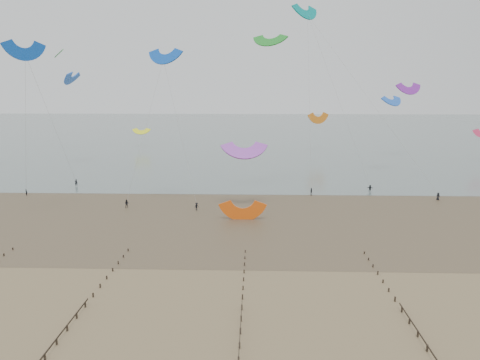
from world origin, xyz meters
The scene contains 6 objects.
ground centered at (0.00, 0.00, 0.00)m, with size 500.00×500.00×0.00m, color brown.
sea_and_shore centered at (-4.08, 34.40, 0.01)m, with size 500.00×665.00×0.03m.
kitesurfer_lead centered at (-47.15, 47.54, 0.75)m, with size 0.55×0.36×1.50m, color black.
kitesurfers centered at (16.81, 46.86, 0.83)m, with size 127.26×23.17×1.75m.
grounded_kite centered at (3.12, 29.77, 0.00)m, with size 7.49×3.92×5.71m, color #F2580F, non-canonical shape.
kites_airborne centered at (-13.36, 82.64, 22.32)m, with size 240.07×110.91×41.04m.
Camera 1 is at (5.38, -55.46, 25.14)m, focal length 35.00 mm.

